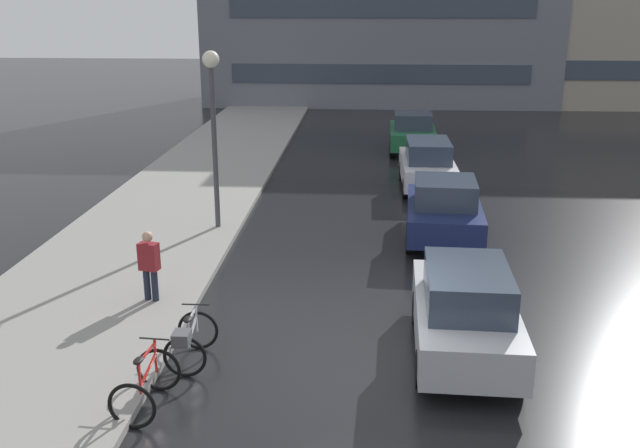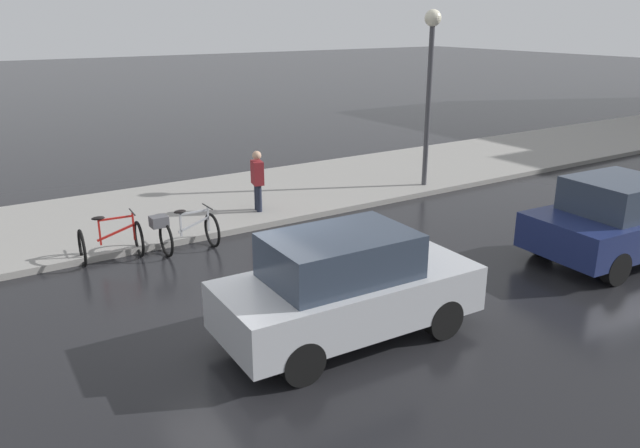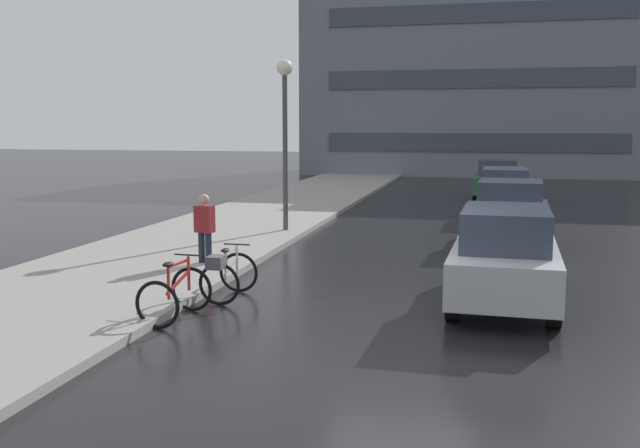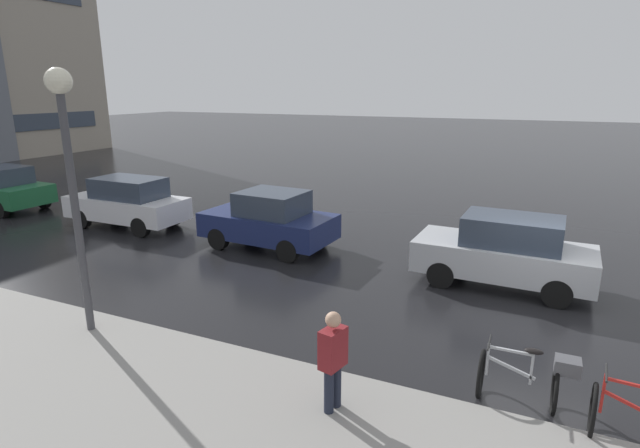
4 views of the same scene
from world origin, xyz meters
name	(u,v)px [view 1 (image 1 of 4)]	position (x,y,z in m)	size (l,w,h in m)	color
ground_plane	(370,379)	(0.00, 0.00, 0.00)	(140.00, 140.00, 0.00)	black
sidewalk_kerb	(174,207)	(-6.00, 10.00, 0.07)	(4.80, 60.00, 0.14)	gray
bicycle_nearest	(146,385)	(-3.49, -1.15, 0.42)	(0.85, 1.23, 0.99)	black
bicycle_second	(190,341)	(-3.13, 0.24, 0.49)	(0.76, 1.35, 0.95)	black
car_silver	(465,311)	(1.68, 0.99, 0.86)	(1.89, 4.08, 1.71)	#B2B5BA
car_navy	(444,210)	(1.96, 7.53, 0.83)	(2.15, 3.94, 1.69)	navy
car_white	(427,164)	(1.95, 13.02, 0.85)	(1.74, 4.13, 1.69)	silver
car_green	(413,133)	(1.82, 19.32, 0.82)	(1.98, 3.98, 1.67)	#1E6038
pedestrian	(149,265)	(-4.56, 2.74, 0.92)	(0.44, 0.32, 1.64)	#1E2333
streetlamp	(213,106)	(-4.20, 7.90, 3.47)	(0.45, 0.45, 4.91)	#424247
building_facade_main	(380,7)	(0.59, 35.70, 5.79)	(21.24, 8.16, 11.58)	slate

